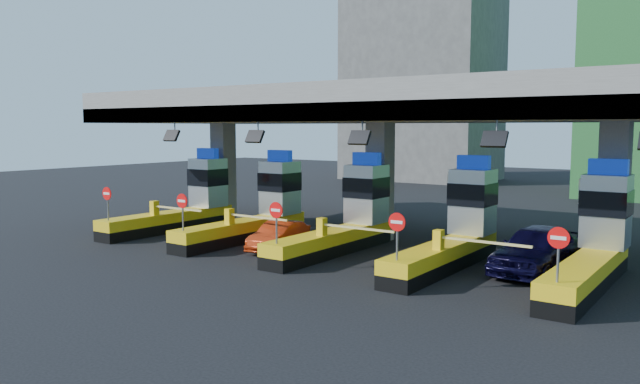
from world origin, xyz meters
The scene contains 10 objects.
ground centered at (0.00, 0.00, 0.00)m, with size 120.00×120.00×0.00m, color black.
toll_canopy centered at (0.00, 2.87, 6.13)m, with size 28.00×12.09×7.00m.
toll_lane_far_left centered at (-10.00, 0.28, 1.40)m, with size 4.43×8.00×4.16m.
toll_lane_left centered at (-5.00, 0.28, 1.40)m, with size 4.43×8.00×4.16m.
toll_lane_center centered at (0.00, 0.28, 1.40)m, with size 4.43×8.00×4.16m.
toll_lane_right centered at (5.00, 0.28, 1.40)m, with size 4.43×8.00×4.16m.
toll_lane_far_right centered at (10.00, 0.28, 1.40)m, with size 4.43×8.00×4.16m.
bg_building_concrete centered at (-14.00, 36.00, 9.00)m, with size 14.00×10.00×18.00m, color #4C4C49.
van centered at (7.96, 0.56, 0.87)m, with size 2.06×5.12×1.75m, color black.
red_car centered at (-2.39, -1.51, 0.61)m, with size 1.29×3.70×1.22m, color #AC2A0D.
Camera 1 is at (14.38, -22.19, 5.26)m, focal length 35.00 mm.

